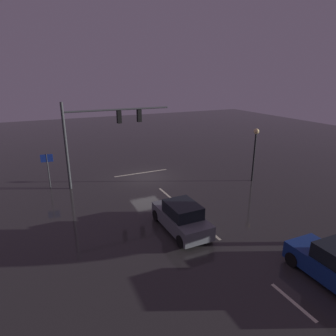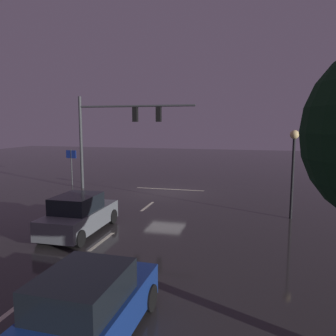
# 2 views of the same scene
# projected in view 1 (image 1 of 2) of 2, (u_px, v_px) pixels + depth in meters

# --- Properties ---
(ground_plane) EXTENTS (80.00, 80.00, 0.00)m
(ground_plane) POSITION_uv_depth(u_px,v_px,m) (146.00, 177.00, 25.08)
(ground_plane) COLOR #2D2B2B
(traffic_signal_assembly) EXTENTS (8.46, 0.47, 6.64)m
(traffic_signal_assembly) POSITION_uv_depth(u_px,v_px,m) (101.00, 127.00, 22.27)
(traffic_signal_assembly) COLOR #383A3D
(traffic_signal_assembly) RESTS_ON ground_plane
(lane_dash_far) EXTENTS (0.16, 2.20, 0.01)m
(lane_dash_far) POSITION_uv_depth(u_px,v_px,m) (165.00, 193.00, 21.63)
(lane_dash_far) COLOR beige
(lane_dash_far) RESTS_ON ground_plane
(lane_dash_mid) EXTENTS (0.16, 2.20, 0.01)m
(lane_dash_mid) POSITION_uv_depth(u_px,v_px,m) (209.00, 230.00, 16.46)
(lane_dash_mid) COLOR beige
(lane_dash_mid) RESTS_ON ground_plane
(lane_dash_near) EXTENTS (0.16, 2.20, 0.01)m
(lane_dash_near) POSITION_uv_depth(u_px,v_px,m) (293.00, 302.00, 11.29)
(lane_dash_near) COLOR beige
(lane_dash_near) RESTS_ON ground_plane
(stop_bar) EXTENTS (5.00, 0.16, 0.01)m
(stop_bar) POSITION_uv_depth(u_px,v_px,m) (141.00, 173.00, 26.16)
(stop_bar) COLOR beige
(stop_bar) RESTS_ON ground_plane
(car_approaching) EXTENTS (1.93, 4.38, 1.70)m
(car_approaching) POSITION_uv_depth(u_px,v_px,m) (181.00, 217.00, 16.29)
(car_approaching) COLOR slate
(car_approaching) RESTS_ON ground_plane
(street_lamp_left_kerb) EXTENTS (0.44, 0.44, 4.42)m
(street_lamp_left_kerb) POSITION_uv_depth(u_px,v_px,m) (255.00, 144.00, 23.29)
(street_lamp_left_kerb) COLOR black
(street_lamp_left_kerb) RESTS_ON ground_plane
(route_sign) EXTENTS (0.90, 0.18, 2.74)m
(route_sign) POSITION_uv_depth(u_px,v_px,m) (47.00, 163.00, 22.23)
(route_sign) COLOR #383A3D
(route_sign) RESTS_ON ground_plane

